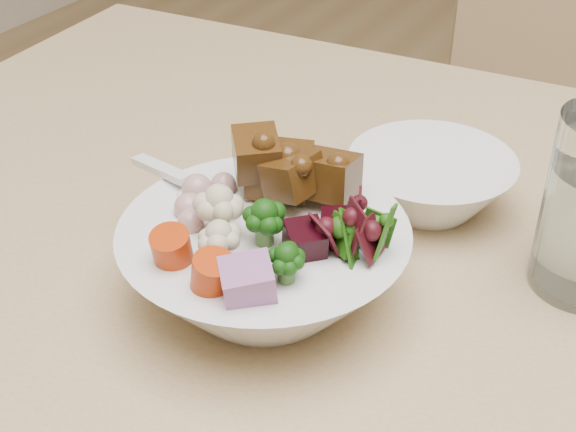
{
  "coord_description": "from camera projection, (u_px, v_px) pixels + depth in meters",
  "views": [
    {
      "loc": [
        -0.13,
        -0.32,
        1.12
      ],
      "look_at": [
        -0.35,
        0.07,
        0.81
      ],
      "focal_mm": 50.0,
      "sensor_mm": 36.0,
      "label": 1
    }
  ],
  "objects": [
    {
      "name": "food_bowl",
      "position": [
        267.0,
        258.0,
        0.56
      ],
      "size": [
        0.2,
        0.2,
        0.11
      ],
      "color": "white",
      "rests_on": "dining_table"
    },
    {
      "name": "soup_spoon",
      "position": [
        188.0,
        191.0,
        0.58
      ],
      "size": [
        0.1,
        0.05,
        0.02
      ],
      "rotation": [
        0.0,
        0.0,
        -0.32
      ],
      "color": "white",
      "rests_on": "food_bowl"
    },
    {
      "name": "side_bowl",
      "position": [
        430.0,
        183.0,
        0.66
      ],
      "size": [
        0.14,
        0.14,
        0.05
      ],
      "primitive_type": null,
      "color": "white",
      "rests_on": "dining_table"
    }
  ]
}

